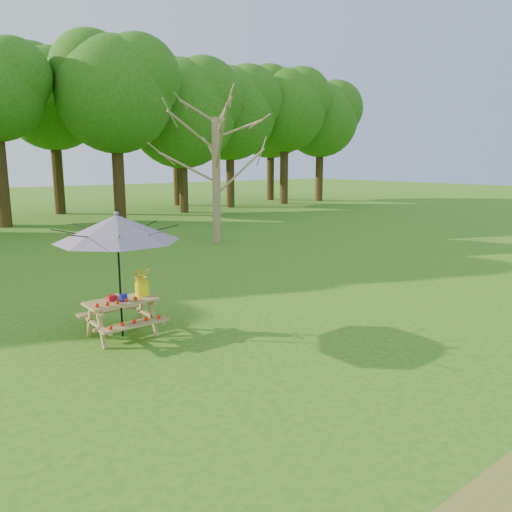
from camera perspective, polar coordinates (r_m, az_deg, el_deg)
ground at (r=7.40m, az=10.89°, el=-14.02°), size 120.00×120.00×0.00m
bare_tree at (r=19.32m, az=-4.75°, el=21.16°), size 6.97×6.97×10.82m
picnic_table at (r=9.23m, az=-15.08°, el=-6.95°), size 1.20×1.32×0.67m
patio_umbrella at (r=8.88m, az=-15.60°, el=3.08°), size 2.82×2.82×2.25m
produce_bins at (r=9.12m, az=-15.53°, el=-4.60°), size 0.28×0.39×0.13m
tomatoes_row at (r=8.91m, az=-15.62°, el=-5.08°), size 0.77×0.13×0.07m
flower_bucket at (r=9.29m, az=-12.93°, el=-2.61°), size 0.35×0.30×0.56m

